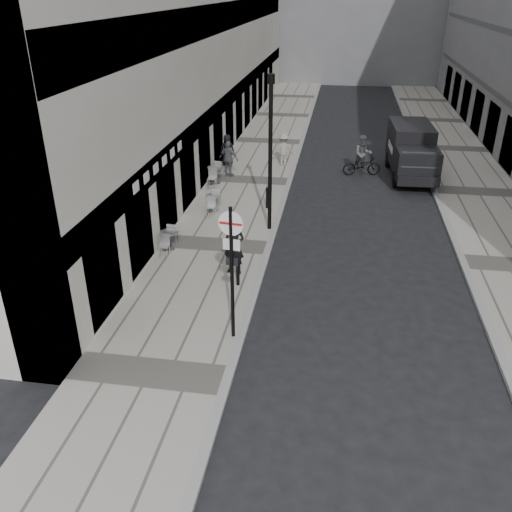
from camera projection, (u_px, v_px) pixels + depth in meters
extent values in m
plane|color=black|center=(200.00, 470.00, 11.12)|extent=(120.00, 120.00, 0.00)
cube|color=#9E998E|center=(250.00, 181.00, 27.25)|extent=(4.00, 60.00, 0.12)
cube|color=#9E998E|center=(477.00, 192.00, 25.72)|extent=(4.00, 60.00, 0.12)
imported|color=black|center=(234.00, 245.00, 17.98)|extent=(0.87, 0.69, 2.07)
cylinder|color=black|center=(232.00, 275.00, 14.28)|extent=(0.10, 0.10, 3.86)
cylinder|color=white|center=(231.00, 223.00, 13.61)|extent=(0.66, 0.13, 0.66)
cube|color=#B21414|center=(231.00, 224.00, 13.59)|extent=(0.60, 0.10, 0.07)
cube|color=white|center=(232.00, 245.00, 13.91)|extent=(0.46, 0.09, 0.31)
cylinder|color=black|center=(270.00, 159.00, 20.51)|extent=(0.15, 0.15, 5.75)
cylinder|color=black|center=(271.00, 79.00, 19.19)|extent=(0.27, 0.27, 0.34)
cylinder|color=black|center=(267.00, 198.00, 23.60)|extent=(0.12, 0.12, 0.88)
cylinder|color=black|center=(238.00, 274.00, 17.52)|extent=(0.11, 0.11, 0.83)
cylinder|color=black|center=(396.00, 179.00, 26.41)|extent=(0.31, 0.80, 0.79)
cylinder|color=black|center=(433.00, 181.00, 26.23)|extent=(0.31, 0.80, 0.79)
cylinder|color=black|center=(389.00, 159.00, 29.40)|extent=(0.31, 0.80, 0.79)
cylinder|color=black|center=(422.00, 160.00, 29.23)|extent=(0.31, 0.80, 0.79)
cube|color=black|center=(410.00, 143.00, 28.10)|extent=(2.14, 3.65, 1.98)
cube|color=black|center=(417.00, 164.00, 25.85)|extent=(2.06, 1.87, 1.39)
cube|color=#1E2328|center=(421.00, 160.00, 25.02)|extent=(1.75, 0.42, 0.73)
imported|color=black|center=(362.00, 166.00, 28.01)|extent=(2.03, 1.03, 1.02)
imported|color=#535357|center=(363.00, 154.00, 27.73)|extent=(1.06, 0.89, 1.92)
imported|color=#5C5D61|center=(229.00, 159.00, 27.30)|extent=(1.15, 0.76, 1.82)
imported|color=#9C9890|center=(283.00, 149.00, 29.01)|extent=(1.19, 0.76, 1.75)
imported|color=black|center=(227.00, 150.00, 29.12)|extent=(0.80, 0.53, 1.64)
cylinder|color=silver|center=(169.00, 249.00, 20.05)|extent=(0.41, 0.41, 0.03)
cylinder|color=silver|center=(169.00, 241.00, 19.90)|extent=(0.06, 0.06, 0.69)
cylinder|color=silver|center=(168.00, 232.00, 19.74)|extent=(0.65, 0.65, 0.03)
cylinder|color=silver|center=(214.00, 211.00, 23.45)|extent=(0.42, 0.42, 0.03)
cylinder|color=silver|center=(214.00, 203.00, 23.29)|extent=(0.06, 0.06, 0.70)
cylinder|color=silver|center=(213.00, 196.00, 23.13)|extent=(0.66, 0.66, 0.03)
cylinder|color=silver|center=(215.00, 183.00, 26.66)|extent=(0.49, 0.49, 0.03)
cylinder|color=silver|center=(215.00, 175.00, 26.48)|extent=(0.07, 0.07, 0.82)
cylinder|color=silver|center=(215.00, 167.00, 26.29)|extent=(0.78, 0.78, 0.03)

